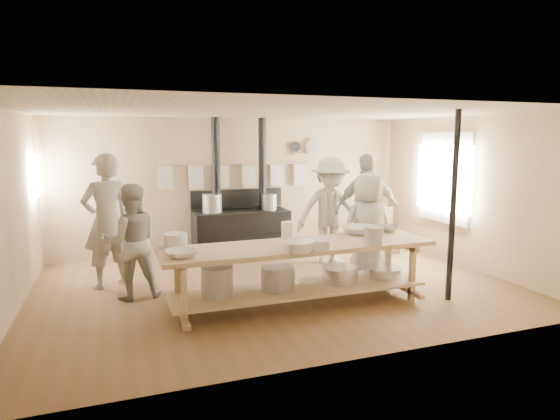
{
  "coord_description": "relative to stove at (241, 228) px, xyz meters",
  "views": [
    {
      "loc": [
        -2.23,
        -6.44,
        2.23
      ],
      "look_at": [
        0.12,
        0.2,
        1.14
      ],
      "focal_mm": 30.0,
      "sensor_mm": 36.0,
      "label": 1
    }
  ],
  "objects": [
    {
      "name": "bowl_steel_b",
      "position": [
        1.56,
        -2.69,
        0.38
      ],
      "size": [
        0.43,
        0.43,
        0.09
      ],
      "primitive_type": "imported",
      "rotation": [
        0.0,
        0.0,
        3.88
      ],
      "color": "silver",
      "rests_on": "prep_table"
    },
    {
      "name": "cook_center",
      "position": [
        1.4,
        -2.36,
        0.34
      ],
      "size": [
        0.86,
        0.57,
        1.71
      ],
      "primitive_type": "imported",
      "rotation": [
        0.0,
        0.0,
        3.11
      ],
      "color": "#AFAD9B",
      "rests_on": "ground"
    },
    {
      "name": "towel_rail",
      "position": [
        0.01,
        0.28,
        1.04
      ],
      "size": [
        3.0,
        0.04,
        0.47
      ],
      "color": "tan",
      "rests_on": "ground"
    },
    {
      "name": "back_wall_shelf",
      "position": [
        1.47,
        0.32,
        1.48
      ],
      "size": [
        0.63,
        0.14,
        0.32
      ],
      "color": "tan",
      "rests_on": "ground"
    },
    {
      "name": "deep_bowl_enamel",
      "position": [
        -1.54,
        -2.69,
        0.42
      ],
      "size": [
        0.36,
        0.36,
        0.18
      ],
      "primitive_type": "cylinder",
      "rotation": [
        0.0,
        0.0,
        0.25
      ],
      "color": "white",
      "rests_on": "prep_table"
    },
    {
      "name": "stove",
      "position": [
        0.0,
        0.0,
        0.0
      ],
      "size": [
        1.9,
        0.75,
        2.6
      ],
      "color": "black",
      "rests_on": "ground"
    },
    {
      "name": "ground",
      "position": [
        0.01,
        -2.12,
        -0.52
      ],
      "size": [
        7.0,
        7.0,
        0.0
      ],
      "primitive_type": "plane",
      "color": "brown",
      "rests_on": "ground"
    },
    {
      "name": "mixing_bowl_large",
      "position": [
        -0.14,
        -3.35,
        0.39
      ],
      "size": [
        0.47,
        0.47,
        0.12
      ],
      "primitive_type": "cylinder",
      "rotation": [
        0.0,
        0.0,
        0.3
      ],
      "color": "silver",
      "rests_on": "prep_table"
    },
    {
      "name": "room_shell",
      "position": [
        0.01,
        -2.12,
        1.1
      ],
      "size": [
        7.0,
        7.0,
        7.0
      ],
      "color": "tan",
      "rests_on": "ground"
    },
    {
      "name": "left_opening",
      "position": [
        -3.44,
        -0.12,
        1.08
      ],
      "size": [
        0.0,
        0.9,
        0.9
      ],
      "color": "white",
      "rests_on": "ground"
    },
    {
      "name": "cook_by_window",
      "position": [
        1.34,
        -1.16,
        0.43
      ],
      "size": [
        1.29,
        0.83,
        1.89
      ],
      "primitive_type": "imported",
      "rotation": [
        0.0,
        0.0,
        -0.1
      ],
      "color": "#AFAD9B",
      "rests_on": "ground"
    },
    {
      "name": "bowl_white_b",
      "position": [
        1.06,
        -2.69,
        0.39
      ],
      "size": [
        0.66,
        0.66,
        0.11
      ],
      "primitive_type": "imported",
      "rotation": [
        0.0,
        0.0,
        2.36
      ],
      "color": "white",
      "rests_on": "prep_table"
    },
    {
      "name": "cook_right",
      "position": [
        1.9,
        -1.48,
        0.46
      ],
      "size": [
        1.22,
        0.69,
        1.96
      ],
      "primitive_type": "imported",
      "rotation": [
        0.0,
        0.0,
        2.94
      ],
      "color": "#AFAD9B",
      "rests_on": "ground"
    },
    {
      "name": "pitcher",
      "position": [
        -0.05,
        -2.69,
        0.45
      ],
      "size": [
        0.19,
        0.19,
        0.24
      ],
      "primitive_type": "cylinder",
      "rotation": [
        0.0,
        0.0,
        0.3
      ],
      "color": "white",
      "rests_on": "prep_table"
    },
    {
      "name": "prep_table",
      "position": [
        -0.0,
        -3.02,
        -0.0
      ],
      "size": [
        3.6,
        0.9,
        0.85
      ],
      "color": "tan",
      "rests_on": "ground"
    },
    {
      "name": "roasting_pan",
      "position": [
        0.02,
        -3.24,
        0.38
      ],
      "size": [
        0.55,
        0.43,
        0.11
      ],
      "primitive_type": "cube",
      "rotation": [
        0.0,
        0.0,
        -0.21
      ],
      "color": "#B2B2B7",
      "rests_on": "prep_table"
    },
    {
      "name": "cook_far_left",
      "position": [
        -2.38,
        -1.28,
        0.48
      ],
      "size": [
        0.86,
        0.74,
        2.01
      ],
      "primitive_type": "imported",
      "rotation": [
        0.0,
        0.0,
        3.57
      ],
      "color": "#AFAD9B",
      "rests_on": "ground"
    },
    {
      "name": "chair",
      "position": [
        2.73,
        -0.79,
        -0.26
      ],
      "size": [
        0.45,
        0.45,
        0.87
      ],
      "rotation": [
        0.0,
        0.0,
        -0.13
      ],
      "color": "brown",
      "rests_on": "ground"
    },
    {
      "name": "bowl_white_a",
      "position": [
        -1.54,
        -3.19,
        0.37
      ],
      "size": [
        0.45,
        0.45,
        0.09
      ],
      "primitive_type": "imported",
      "rotation": [
        0.0,
        0.0,
        0.29
      ],
      "color": "white",
      "rests_on": "prep_table"
    },
    {
      "name": "support_post",
      "position": [
        2.06,
        -3.47,
        0.78
      ],
      "size": [
        0.08,
        0.08,
        2.6
      ],
      "primitive_type": "cylinder",
      "color": "black",
      "rests_on": "ground"
    },
    {
      "name": "window_right",
      "position": [
        3.48,
        -1.52,
        0.98
      ],
      "size": [
        0.09,
        1.5,
        1.65
      ],
      "color": "beige",
      "rests_on": "ground"
    },
    {
      "name": "cook_left",
      "position": [
        -2.05,
        -1.91,
        0.28
      ],
      "size": [
        0.8,
        0.63,
        1.61
      ],
      "primitive_type": "imported",
      "rotation": [
        0.0,
        0.0,
        3.17
      ],
      "color": "#AFAD9B",
      "rests_on": "ground"
    },
    {
      "name": "bowl_steel_a",
      "position": [
        -1.54,
        -2.69,
        0.37
      ],
      "size": [
        0.36,
        0.36,
        0.08
      ],
      "primitive_type": "imported",
      "rotation": [
        0.0,
        0.0,
        0.49
      ],
      "color": "silver",
      "rests_on": "prep_table"
    },
    {
      "name": "bucket_galv",
      "position": [
        0.91,
        -3.35,
        0.44
      ],
      "size": [
        0.32,
        0.32,
        0.23
      ],
      "primitive_type": "cylinder",
      "rotation": [
        0.0,
        0.0,
        -0.38
      ],
      "color": "gray",
      "rests_on": "prep_table"
    }
  ]
}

